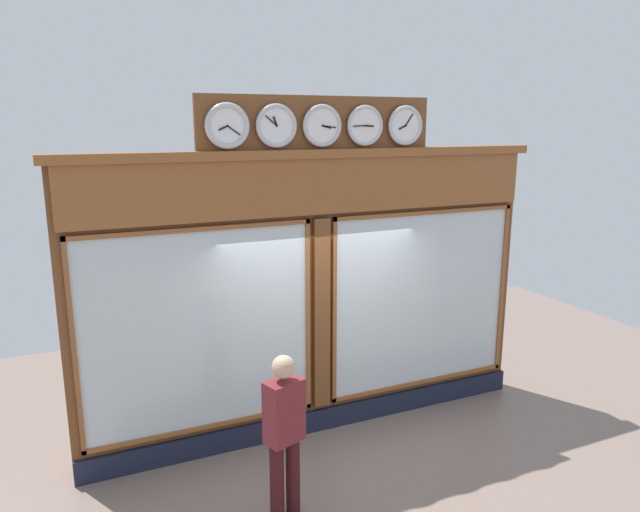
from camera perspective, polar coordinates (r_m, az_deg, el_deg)
The scene contains 2 objects.
shop_facade at distance 7.16m, azimuth -0.41°, elevation -3.29°, with size 5.90×0.42×4.09m.
pedestrian at distance 5.83m, azimuth -3.50°, elevation -16.59°, with size 0.41×0.32×1.69m.
Camera 1 is at (2.76, 6.17, 3.80)m, focal length 32.84 mm.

